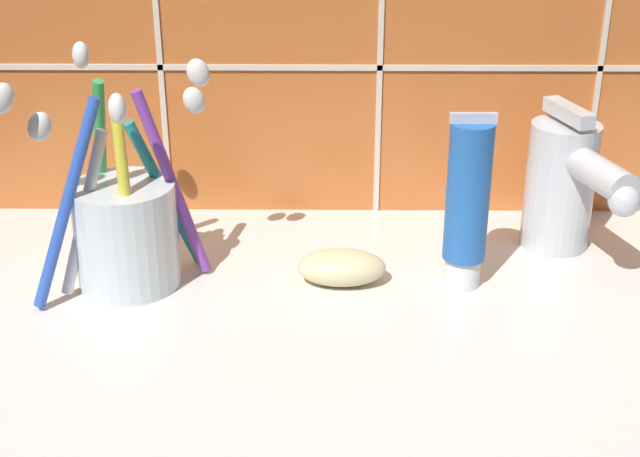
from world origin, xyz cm
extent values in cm
cube|color=silver|center=(0.00, 0.00, 1.00)|extent=(78.70, 38.50, 2.00)
cube|color=#C6662D|center=(0.00, 19.50, 20.99)|extent=(88.70, 1.50, 41.98)
cube|color=beige|center=(0.00, 18.65, 15.95)|extent=(88.70, 0.24, 0.50)
cube|color=beige|center=(-17.71, 18.65, 20.99)|extent=(0.50, 0.24, 41.98)
cube|color=beige|center=(1.97, 18.65, 20.99)|extent=(0.50, 0.24, 41.98)
cube|color=beige|center=(21.64, 18.65, 20.99)|extent=(0.50, 0.24, 41.98)
cylinder|color=silver|center=(-18.56, 3.88, 6.27)|extent=(8.17, 8.17, 8.54)
cylinder|color=purple|center=(-14.82, 5.03, 10.12)|extent=(5.32, 2.21, 15.69)
ellipsoid|color=white|center=(-12.40, 5.66, 18.91)|extent=(2.48, 1.82, 2.58)
cylinder|color=teal|center=(-15.66, 6.13, 8.80)|extent=(5.55, 3.54, 13.13)
ellipsoid|color=white|center=(-13.12, 7.49, 16.23)|extent=(2.70, 2.27, 2.66)
cylinder|color=green|center=(-20.82, 6.77, 10.40)|extent=(3.18, 4.60, 16.22)
ellipsoid|color=white|center=(-21.93, 8.69, 19.47)|extent=(2.21, 2.52, 2.54)
cylinder|color=white|center=(-21.33, 2.59, 8.71)|extent=(4.77, 3.41, 12.91)
ellipsoid|color=white|center=(-23.41, 1.31, 16.07)|extent=(2.64, 2.31, 2.62)
cylinder|color=blue|center=(-22.12, 1.09, 10.10)|extent=(6.27, 4.69, 15.73)
ellipsoid|color=white|center=(-25.00, -0.88, 18.82)|extent=(2.70, 2.42, 2.67)
cylinder|color=yellow|center=(-17.85, 1.83, 9.49)|extent=(1.77, 3.29, 14.33)
ellipsoid|color=white|center=(-17.47, 0.58, 17.68)|extent=(1.82, 2.30, 2.44)
cylinder|color=white|center=(8.19, 3.88, 3.22)|extent=(2.88, 2.88, 2.45)
cylinder|color=blue|center=(8.19, 3.88, 10.03)|extent=(3.39, 3.39, 11.16)
cube|color=silver|center=(8.19, 3.88, 16.01)|extent=(3.56, 0.36, 0.80)
cylinder|color=silver|center=(17.28, 11.43, 7.54)|extent=(5.86, 5.86, 11.08)
cylinder|color=silver|center=(18.61, 7.14, 10.65)|extent=(5.17, 9.36, 2.64)
sphere|color=silver|center=(19.94, 2.86, 9.77)|extent=(2.46, 2.46, 2.46)
cube|color=silver|center=(17.28, 11.43, 14.08)|extent=(3.11, 6.15, 1.20)
ellipsoid|color=beige|center=(-1.51, 3.98, 3.41)|extent=(7.15, 4.11, 2.83)
camera|label=1|loc=(-2.62, -59.67, 36.28)|focal=50.00mm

